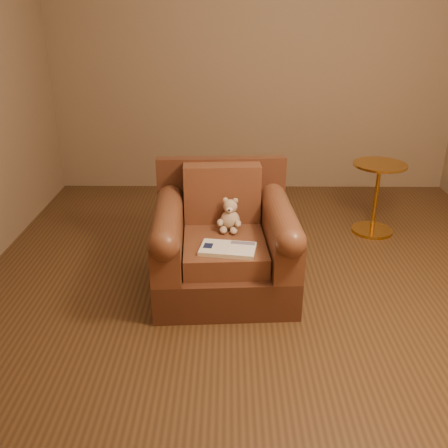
{
  "coord_description": "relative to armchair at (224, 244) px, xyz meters",
  "views": [
    {
      "loc": [
        -0.24,
        -3.04,
        1.75
      ],
      "look_at": [
        -0.27,
        -0.14,
        0.49
      ],
      "focal_mm": 40.0,
      "sensor_mm": 36.0,
      "label": 1
    }
  ],
  "objects": [
    {
      "name": "armchair",
      "position": [
        0.0,
        0.0,
        0.0
      ],
      "size": [
        0.95,
        0.9,
        0.81
      ],
      "rotation": [
        0.0,
        0.0,
        0.06
      ],
      "color": "#4A2718",
      "rests_on": "floor"
    },
    {
      "name": "guidebook",
      "position": [
        0.03,
        -0.25,
        0.09
      ],
      "size": [
        0.36,
        0.25,
        0.03
      ],
      "rotation": [
        0.0,
        0.0,
        -0.15
      ],
      "color": "beige",
      "rests_on": "armchair"
    },
    {
      "name": "room",
      "position": [
        0.28,
        0.06,
        1.4
      ],
      "size": [
        4.02,
        4.02,
        2.71
      ],
      "color": "#836A51",
      "rests_on": "ground"
    },
    {
      "name": "floor",
      "position": [
        0.28,
        0.06,
        -0.31
      ],
      "size": [
        4.0,
        4.0,
        0.0
      ],
      "primitive_type": "plane",
      "color": "#4E331A",
      "rests_on": "ground"
    },
    {
      "name": "teddy_bear",
      "position": [
        0.04,
        0.08,
        0.16
      ],
      "size": [
        0.16,
        0.18,
        0.22
      ],
      "rotation": [
        0.0,
        0.0,
        -0.13
      ],
      "color": "tan",
      "rests_on": "armchair"
    },
    {
      "name": "side_table",
      "position": [
        1.25,
        0.9,
        0.01
      ],
      "size": [
        0.43,
        0.43,
        0.6
      ],
      "color": "gold",
      "rests_on": "floor"
    }
  ]
}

